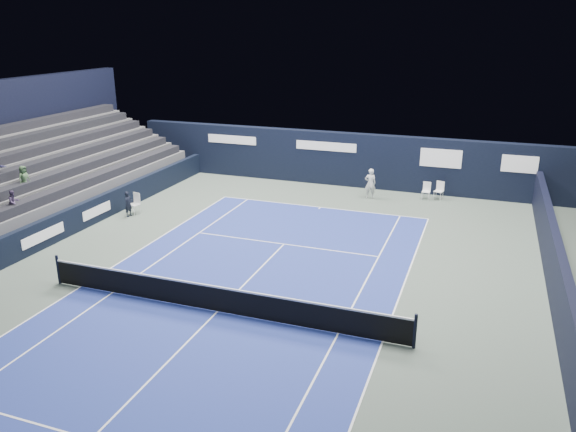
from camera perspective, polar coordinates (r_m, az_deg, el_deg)
name	(u,v)px	position (r m, az deg, el deg)	size (l,w,h in m)	color
ground	(242,287)	(20.50, -4.67, -7.17)	(48.00, 48.00, 0.00)	#49574D
court_surface	(217,312)	(18.91, -7.19, -9.63)	(10.97, 23.77, 0.01)	navy
enclosure_wall_right	(554,261)	(22.40, 25.38, -4.19)	(0.30, 22.00, 1.80)	black
folding_chair_back_a	(427,188)	(31.27, 13.91, 2.81)	(0.44, 0.47, 0.94)	white
folding_chair_back_b	(439,189)	(31.40, 15.13, 2.65)	(0.53, 0.52, 0.99)	silver
line_judge_chair	(135,202)	(28.99, -15.25, 1.39)	(0.56, 0.55, 1.05)	white
line_judge	(128,204)	(28.65, -15.91, 1.19)	(0.46, 0.30, 1.27)	black
court_markings	(217,312)	(18.90, -7.19, -9.61)	(11.03, 23.83, 0.00)	white
tennis_net	(217,298)	(18.67, -7.25, -8.27)	(12.90, 0.10, 1.10)	black
back_sponsor_wall	(344,159)	(33.01, 5.68, 5.77)	(26.00, 0.63, 3.10)	black
side_barrier_left	(94,211)	(28.22, -19.14, 0.52)	(0.33, 22.00, 1.20)	black
spectator_stand	(42,171)	(31.04, -23.75, 4.18)	(6.00, 18.00, 6.40)	#4A4A4D
tennis_player	(370,183)	(30.76, 8.35, 3.30)	(0.71, 0.91, 1.65)	silver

